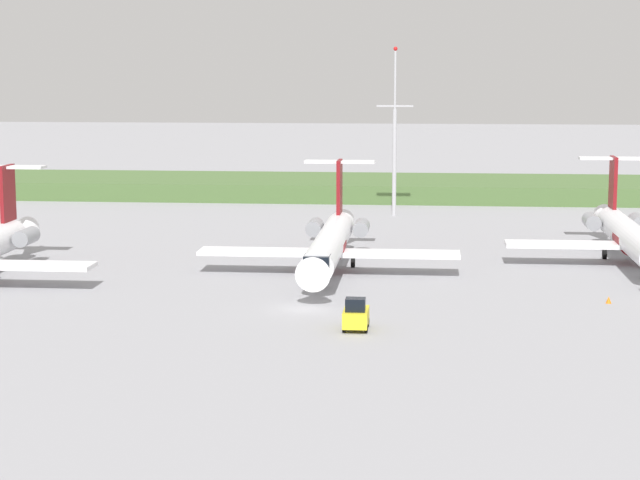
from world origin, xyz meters
name	(u,v)px	position (x,y,z in m)	size (l,w,h in m)	color
ground_plane	(335,245)	(0.00, 30.00, 0.00)	(500.00, 500.00, 0.00)	#939399
grass_berm	(361,188)	(0.00, 74.54, 1.22)	(320.00, 20.00, 2.44)	#4C6B38
regional_jet_second	(330,242)	(0.75, 15.60, 2.54)	(22.81, 31.00, 9.00)	white
regional_jet_third	(629,235)	(27.85, 22.33, 2.54)	(22.81, 31.00, 9.00)	white
antenna_mast	(395,146)	(5.25, 53.91, 8.46)	(4.40, 0.50, 20.27)	#B2B2B7
baggage_tug	(356,315)	(4.46, -7.26, 1.00)	(1.72, 3.20, 2.30)	yellow
safety_cone_front_marker	(609,300)	(23.18, 3.37, 0.28)	(0.44, 0.44, 0.55)	orange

